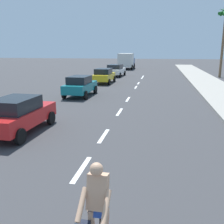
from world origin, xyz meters
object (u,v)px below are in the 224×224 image
delivery_truck (126,61)px  cyclist (94,219)px  parked_car_red (18,114)px  parked_car_yellow (104,75)px  parked_car_white (115,70)px  parked_car_teal (80,85)px

delivery_truck → cyclist: bearing=-83.4°
parked_car_red → parked_car_yellow: same height
parked_car_white → delivery_truck: delivery_truck is taller
parked_car_teal → parked_car_red: bearing=-88.2°
parked_car_white → delivery_truck: bearing=94.1°
cyclist → parked_car_red: size_ratio=0.45×
parked_car_red → delivery_truck: (-0.16, 37.25, 0.67)m
cyclist → parked_car_red: 7.97m
parked_car_teal → parked_car_yellow: same height
parked_car_red → delivery_truck: delivery_truck is taller
parked_car_white → delivery_truck: size_ratio=0.74×
delivery_truck → parked_car_yellow: bearing=-89.5°
parked_car_red → parked_car_teal: 9.08m
parked_car_yellow → delivery_truck: delivery_truck is taller
parked_car_yellow → delivery_truck: (-0.24, 20.33, 0.67)m
parked_car_red → parked_car_yellow: bearing=91.1°
cyclist → parked_car_red: (-5.00, 6.21, 0.01)m
cyclist → parked_car_teal: cyclist is taller
parked_car_red → parked_car_white: 24.28m
parked_car_teal → delivery_truck: 28.18m
parked_car_red → delivery_truck: bearing=91.6°
parked_car_teal → delivery_truck: delivery_truck is taller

